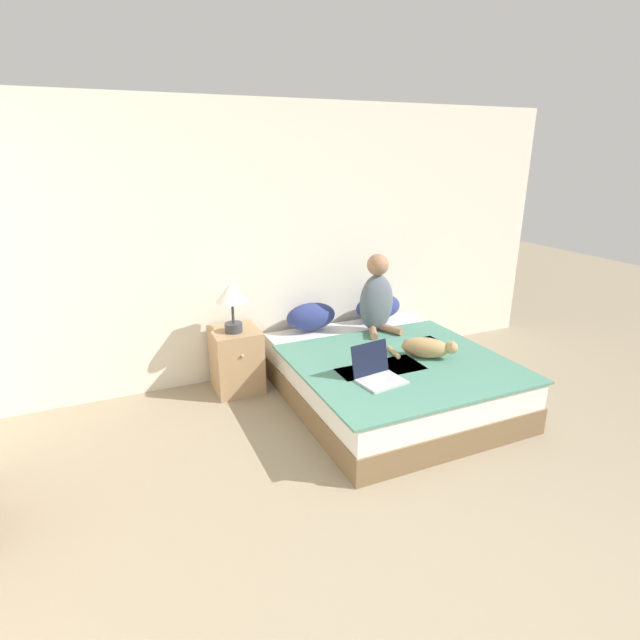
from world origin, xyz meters
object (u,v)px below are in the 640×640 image
Objects in this scene: pillow_near at (311,317)px; pillow_far at (378,307)px; laptop_open at (378,373)px; cat_tabby at (427,348)px; bed at (388,378)px; nightstand at (236,360)px; table_lamp at (232,297)px; person_sitting at (377,298)px.

pillow_near is 0.75m from pillow_far.
cat_tabby is at bearing 11.26° from laptop_open.
bed is 3.37× the size of nightstand.
bed is 3.97× the size of pillow_near.
cat_tabby is 1.73m from table_lamp.
person_sitting reaches higher than pillow_near.
pillow_near is 0.87m from table_lamp.
person_sitting reaches higher than pillow_far.
laptop_open is (-0.60, -0.21, -0.03)m from cat_tabby.
bed is at bearing -31.41° from table_lamp.
person_sitting is 1.61× the size of cat_tabby.
nightstand is (-1.16, 0.77, 0.07)m from bed.
pillow_far is at bearing 51.50° from laptop_open.
pillow_far is (0.75, 0.00, 0.00)m from pillow_near.
pillow_far is 1.05m from cat_tabby.
laptop_open is at bearing -53.91° from table_lamp.
nightstand is 1.29× the size of table_lamp.
pillow_near is (-0.38, 0.84, 0.36)m from bed.
person_sitting is at bearing -25.95° from pillow_near.
pillow_near reaches higher than nightstand.
pillow_near is at bearing 82.77° from laptop_open.
person_sitting reaches higher than bed.
bed is at bearing -108.68° from person_sitting.
nightstand reaches higher than bed.
laptop_open reaches higher than cat_tabby.
bed is 4.24× the size of cat_tabby.
laptop_open is (0.02, -1.25, -0.08)m from pillow_near.
person_sitting is at bearing -8.38° from nightstand.
table_lamp is (-1.55, -0.13, 0.33)m from pillow_far.
cat_tabby reaches higher than bed.
nightstand is (-0.78, -0.08, -0.29)m from pillow_near.
person_sitting is (0.57, -0.28, 0.20)m from pillow_near.
pillow_near and pillow_far have the same top height.
bed is 4.37× the size of table_lamp.
table_lamp is (-1.18, 0.72, 0.69)m from bed.
laptop_open is at bearing -89.12° from pillow_near.
pillow_near is 1.34× the size of laptop_open.
pillow_near reaches higher than laptop_open.
table_lamp is at bearing -110.93° from nightstand.
pillow_far is 0.39m from person_sitting.
pillow_near is 1.00× the size of pillow_far.
cat_tabby is 1.72m from nightstand.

